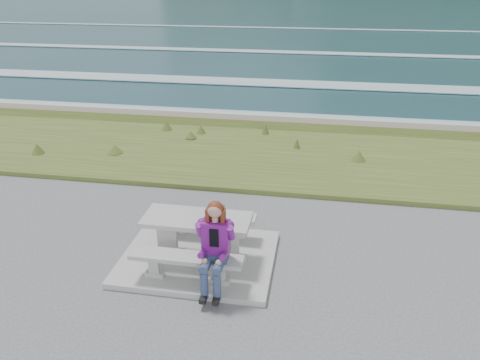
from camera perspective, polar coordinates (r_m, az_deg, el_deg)
The scene contains 8 objects.
concrete_slab at distance 8.26m, azimuth -5.08°, elevation -9.43°, with size 2.60×2.10×0.10m, color #ADADA8.
picnic_table at distance 7.92m, azimuth -5.25°, elevation -5.61°, with size 1.80×0.75×0.75m.
bench_landward at distance 7.48m, azimuth -6.56°, elevation -9.79°, with size 1.80×0.35×0.45m.
bench_seaward at distance 8.63m, azimuth -4.01°, elevation -4.69°, with size 1.80×0.35×0.45m.
grass_verge at distance 12.64m, azimuth 0.62°, elevation 2.83°, with size 160.00×4.50×0.22m, color #374E1D.
shore_drop at distance 15.35m, azimuth 2.39°, elevation 6.72°, with size 160.00×0.80×2.20m, color #6B6250.
ocean at distance 32.39m, azimuth 6.52°, elevation 12.77°, with size 1600.00×1600.00×0.09m.
seated_woman at distance 7.16m, azimuth -3.18°, elevation -9.64°, with size 0.41×0.72×1.43m.
Camera 1 is at (1.88, -6.62, 4.61)m, focal length 35.00 mm.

